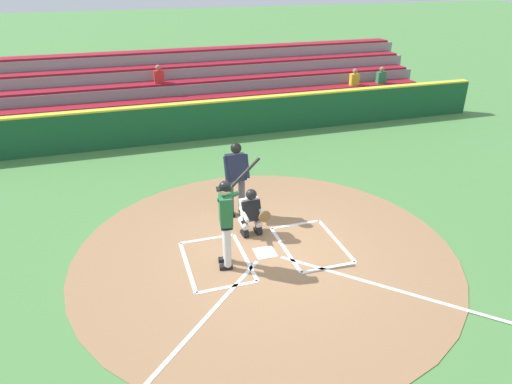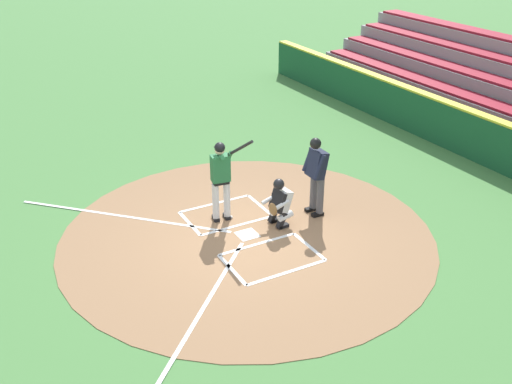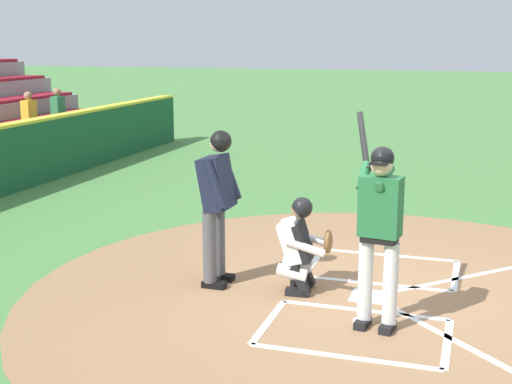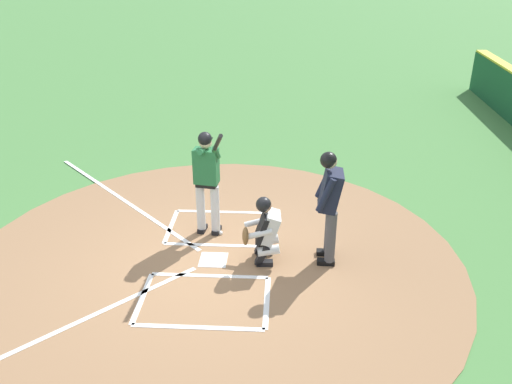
{
  "view_description": "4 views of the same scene",
  "coord_description": "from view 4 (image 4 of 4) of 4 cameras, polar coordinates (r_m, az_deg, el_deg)",
  "views": [
    {
      "loc": [
        2.68,
        7.85,
        5.5
      ],
      "look_at": [
        -0.19,
        -1.23,
        0.83
      ],
      "focal_mm": 32.8,
      "sensor_mm": 36.0,
      "label": 1
    },
    {
      "loc": [
        -9.84,
        5.2,
        6.55
      ],
      "look_at": [
        -0.23,
        -0.09,
        1.12
      ],
      "focal_mm": 42.0,
      "sensor_mm": 36.0,
      "label": 2
    },
    {
      "loc": [
        7.69,
        1.06,
        2.89
      ],
      "look_at": [
        0.2,
        -1.31,
        1.19
      ],
      "focal_mm": 49.8,
      "sensor_mm": 36.0,
      "label": 3
    },
    {
      "loc": [
        -7.25,
        -1.09,
        4.75
      ],
      "look_at": [
        0.49,
        -0.66,
        1.01
      ],
      "focal_mm": 37.65,
      "sensor_mm": 36.0,
      "label": 4
    }
  ],
  "objects": [
    {
      "name": "ground_plane",
      "position": [
        8.74,
        -4.55,
        -7.27
      ],
      "size": [
        120.0,
        120.0,
        0.0
      ],
      "primitive_type": "plane",
      "color": "#4C8442"
    },
    {
      "name": "dirt_circle",
      "position": [
        8.74,
        -4.55,
        -7.23
      ],
      "size": [
        8.0,
        8.0,
        0.01
      ],
      "primitive_type": "cylinder",
      "color": "#99704C",
      "rests_on": "ground"
    },
    {
      "name": "home_plate_and_chalk",
      "position": [
        8.89,
        -10.23,
        -6.92
      ],
      "size": [
        7.93,
        4.91,
        0.01
      ],
      "color": "white",
      "rests_on": "dirt_circle"
    },
    {
      "name": "batter",
      "position": [
        8.99,
        -5.22,
        1.67
      ],
      "size": [
        1.01,
        0.61,
        2.13
      ],
      "color": "silver",
      "rests_on": "ground"
    },
    {
      "name": "catcher",
      "position": [
        8.41,
        0.91,
        -3.92
      ],
      "size": [
        0.62,
        0.61,
        1.13
      ],
      "color": "black",
      "rests_on": "ground"
    },
    {
      "name": "plate_umpire",
      "position": [
        8.27,
        7.83,
        -0.88
      ],
      "size": [
        0.59,
        0.42,
        1.86
      ],
      "color": "#4C4C51",
      "rests_on": "ground"
    },
    {
      "name": "baseball",
      "position": [
        9.42,
        -3.77,
        -4.36
      ],
      "size": [
        0.07,
        0.07,
        0.07
      ],
      "primitive_type": "sphere",
      "color": "white",
      "rests_on": "ground"
    }
  ]
}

